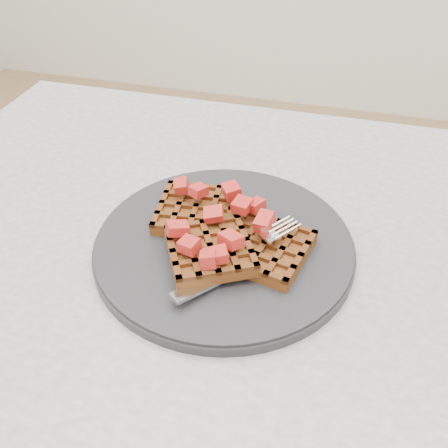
# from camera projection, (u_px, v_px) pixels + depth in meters

# --- Properties ---
(table) EXTENTS (1.20, 0.80, 0.75)m
(table) POSITION_uv_depth(u_px,v_px,m) (314.00, 343.00, 0.63)
(table) COLOR silver
(table) RESTS_ON ground
(plate) EXTENTS (0.31, 0.31, 0.02)m
(plate) POSITION_uv_depth(u_px,v_px,m) (224.00, 245.00, 0.59)
(plate) COLOR #252527
(plate) RESTS_ON table
(waffles) EXTENTS (0.20, 0.19, 0.03)m
(waffles) POSITION_uv_depth(u_px,v_px,m) (223.00, 235.00, 0.58)
(waffles) COLOR brown
(waffles) RESTS_ON plate
(strawberry_pile) EXTENTS (0.15, 0.15, 0.02)m
(strawberry_pile) POSITION_uv_depth(u_px,v_px,m) (224.00, 214.00, 0.56)
(strawberry_pile) COLOR #A80B09
(strawberry_pile) RESTS_ON waffles
(fork) EXTENTS (0.13, 0.16, 0.02)m
(fork) POSITION_uv_depth(u_px,v_px,m) (247.00, 261.00, 0.55)
(fork) COLOR silver
(fork) RESTS_ON plate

